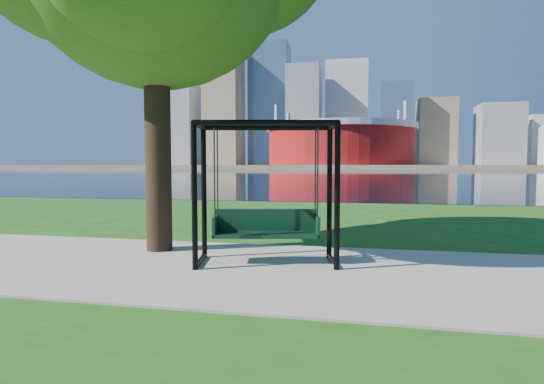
# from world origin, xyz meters

# --- Properties ---
(ground) EXTENTS (900.00, 900.00, 0.00)m
(ground) POSITION_xyz_m (0.00, 0.00, 0.00)
(ground) COLOR #1E5114
(ground) RESTS_ON ground
(path) EXTENTS (120.00, 4.00, 0.03)m
(path) POSITION_xyz_m (0.00, -0.50, 0.01)
(path) COLOR #9E937F
(path) RESTS_ON ground
(river) EXTENTS (900.00, 180.00, 0.02)m
(river) POSITION_xyz_m (0.00, 102.00, 0.01)
(river) COLOR black
(river) RESTS_ON ground
(far_bank) EXTENTS (900.00, 228.00, 2.00)m
(far_bank) POSITION_xyz_m (0.00, 306.00, 1.00)
(far_bank) COLOR #937F60
(far_bank) RESTS_ON ground
(stadium) EXTENTS (83.00, 83.00, 32.00)m
(stadium) POSITION_xyz_m (-10.00, 235.00, 14.23)
(stadium) COLOR maroon
(stadium) RESTS_ON far_bank
(skyline) EXTENTS (392.00, 66.00, 96.50)m
(skyline) POSITION_xyz_m (-4.27, 319.39, 35.89)
(skyline) COLOR gray
(skyline) RESTS_ON far_bank
(swing) EXTENTS (2.44, 1.43, 2.34)m
(swing) POSITION_xyz_m (-0.14, -0.09, 1.13)
(swing) COLOR black
(swing) RESTS_ON ground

